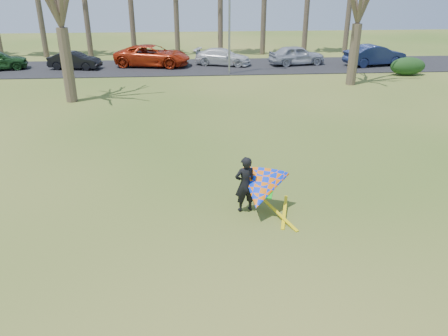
{
  "coord_description": "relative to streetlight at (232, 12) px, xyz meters",
  "views": [
    {
      "loc": [
        -1.04,
        -10.94,
        6.82
      ],
      "look_at": [
        0.0,
        2.0,
        1.1
      ],
      "focal_mm": 35.0,
      "sensor_mm": 36.0,
      "label": 1
    }
  ],
  "objects": [
    {
      "name": "kite_flyer",
      "position": [
        -1.18,
        -21.1,
        -3.61
      ],
      "size": [
        2.13,
        2.39,
        2.02
      ],
      "color": "black",
      "rests_on": "ground"
    },
    {
      "name": "car_1",
      "position": [
        -12.16,
        2.78,
        -3.74
      ],
      "size": [
        4.2,
        2.1,
        1.32
      ],
      "primitive_type": "imported",
      "rotation": [
        0.0,
        0.0,
        1.39
      ],
      "color": "black",
      "rests_on": "parking_strip"
    },
    {
      "name": "car_4",
      "position": [
        5.74,
        3.2,
        -3.62
      ],
      "size": [
        4.85,
        2.68,
        1.56
      ],
      "primitive_type": "imported",
      "rotation": [
        0.0,
        0.0,
        1.76
      ],
      "color": "#A6A9B4",
      "rests_on": "parking_strip"
    },
    {
      "name": "car_3",
      "position": [
        -0.37,
        3.54,
        -3.74
      ],
      "size": [
        4.92,
        3.12,
        1.33
      ],
      "primitive_type": "imported",
      "rotation": [
        0.0,
        0.0,
        1.27
      ],
      "color": "silver",
      "rests_on": "parking_strip"
    },
    {
      "name": "streetlight",
      "position": [
        0.0,
        0.0,
        0.0
      ],
      "size": [
        2.28,
        0.18,
        8.0
      ],
      "color": "gray",
      "rests_on": "ground"
    },
    {
      "name": "car_5",
      "position": [
        12.05,
        2.34,
        -3.58
      ],
      "size": [
        5.25,
        2.72,
        1.65
      ],
      "primitive_type": "imported",
      "rotation": [
        0.0,
        0.0,
        1.77
      ],
      "color": "#182349",
      "rests_on": "parking_strip"
    },
    {
      "name": "hedge_near",
      "position": [
        13.09,
        -1.35,
        -3.8
      ],
      "size": [
        2.66,
        1.21,
        1.33
      ],
      "primitive_type": "ellipsoid",
      "color": "#153613",
      "rests_on": "ground"
    },
    {
      "name": "parking_strip",
      "position": [
        -2.16,
        3.0,
        -4.43
      ],
      "size": [
        46.0,
        7.0,
        0.06
      ],
      "primitive_type": "cube",
      "color": "black",
      "rests_on": "ground"
    },
    {
      "name": "car_2",
      "position": [
        -6.09,
        3.53,
        -3.57
      ],
      "size": [
        6.47,
        3.94,
        1.68
      ],
      "primitive_type": "imported",
      "rotation": [
        0.0,
        0.0,
        1.37
      ],
      "color": "#AE290D",
      "rests_on": "parking_strip"
    },
    {
      "name": "ground",
      "position": [
        -2.16,
        -22.0,
        -4.46
      ],
      "size": [
        100.0,
        100.0,
        0.0
      ],
      "primitive_type": "plane",
      "color": "#245512",
      "rests_on": "ground"
    }
  ]
}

